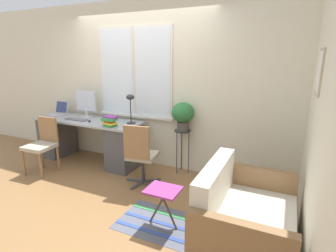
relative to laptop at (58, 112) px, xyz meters
name	(u,v)px	position (x,y,z in m)	size (l,w,h in m)	color
ground_plane	(121,177)	(1.66, -0.40, -0.81)	(14.00, 14.00, 0.00)	olive
wall_back_with_window	(142,85)	(1.66, 0.33, 0.54)	(9.00, 0.12, 2.70)	beige
wall_right_with_picture	(318,103)	(4.18, -0.40, 0.54)	(0.08, 9.00, 2.70)	beige
desk	(88,139)	(0.76, -0.08, -0.41)	(1.98, 0.65, 0.76)	#9EA3A8
laptop	(58,112)	(0.00, 0.00, 0.00)	(0.29, 0.30, 0.24)	#B7B7BC
monitor	(86,103)	(0.61, 0.10, 0.19)	(0.43, 0.21, 0.48)	silver
keyboard	(76,119)	(0.61, -0.17, -0.04)	(0.43, 0.12, 0.02)	slate
mouse	(89,121)	(0.92, -0.20, -0.04)	(0.04, 0.06, 0.03)	black
desk_lamp	(130,102)	(1.60, 0.02, 0.31)	(0.15, 0.15, 0.48)	#2D2D33
book_stack	(110,121)	(1.41, -0.28, 0.03)	(0.24, 0.19, 0.16)	green
desk_chair_wooden	(42,143)	(0.40, -0.74, -0.34)	(0.43, 0.44, 0.87)	olive
office_chair_swivel	(141,154)	(2.08, -0.49, -0.33)	(0.52, 0.52, 0.93)	#47474C
couch_loveseat	(243,221)	(3.63, -1.18, -0.53)	(0.83, 1.18, 0.82)	silver
plant_stand	(182,136)	(2.45, 0.18, -0.20)	(0.26, 0.26, 0.71)	#333338
potted_plant	(183,114)	(2.45, 0.18, 0.15)	(0.35, 0.35, 0.44)	#514C47
floor_rug_striped	(167,225)	(2.83, -1.19, -0.81)	(1.13, 0.65, 0.01)	#565B6B
folding_stool	(163,193)	(2.79, -1.21, -0.42)	(0.36, 0.31, 0.45)	#93337A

